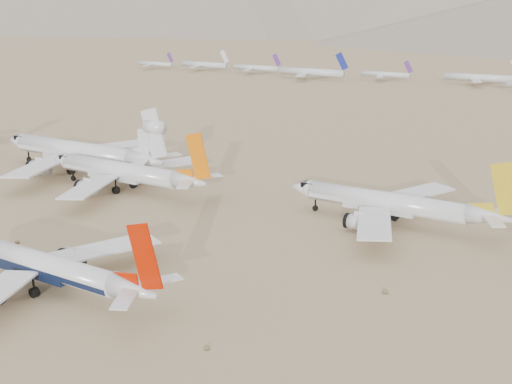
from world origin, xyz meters
TOP-DOWN VIEW (x-y plane):
  - ground at (0.00, 0.00)m, footprint 7000.00×7000.00m
  - main_airliner at (-7.49, 2.86)m, footprint 43.86×42.84m
  - row2_gold_tail at (27.10, 63.59)m, footprint 46.17×45.15m
  - row2_orange_tail at (-38.07, 53.01)m, footprint 48.18×47.13m
  - row2_white_trijet at (-61.27, 61.04)m, footprint 56.84×55.55m
  - distant_storage_row at (-14.37, 319.24)m, footprint 505.53×65.87m

SIDE VIEW (x-z plane):
  - ground at x=0.00m, z-range 0.00..0.00m
  - main_airliner at x=-7.49m, z-range -3.48..11.99m
  - distant_storage_row at x=-14.37m, z-range -3.34..12.19m
  - row2_gold_tail at x=27.10m, z-range -3.62..12.81m
  - row2_orange_tail at x=-38.07m, z-range -3.77..13.42m
  - row2_white_trijet at x=-61.27m, z-range -4.24..15.90m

